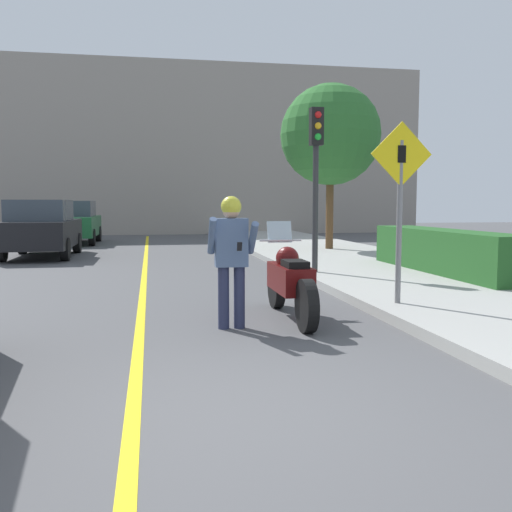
{
  "coord_description": "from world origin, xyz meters",
  "views": [
    {
      "loc": [
        -0.45,
        -4.0,
        1.57
      ],
      "look_at": [
        0.97,
        3.67,
        0.85
      ],
      "focal_mm": 40.0,
      "sensor_mm": 36.0,
      "label": 1
    }
  ],
  "objects": [
    {
      "name": "person_biker",
      "position": [
        0.54,
        3.01,
        1.01
      ],
      "size": [
        0.59,
        0.46,
        1.66
      ],
      "color": "#282D4C",
      "rests_on": "ground"
    },
    {
      "name": "traffic_light",
      "position": [
        2.93,
        7.44,
        2.51
      ],
      "size": [
        0.26,
        0.3,
        3.38
      ],
      "color": "#2D2D30",
      "rests_on": "sidewalk_curb"
    },
    {
      "name": "parked_car_black",
      "position": [
        -3.6,
        13.59,
        0.86
      ],
      "size": [
        1.88,
        4.2,
        1.68
      ],
      "color": "black",
      "rests_on": "ground"
    },
    {
      "name": "hedge_row",
      "position": [
        5.6,
        6.97,
        0.59
      ],
      "size": [
        0.9,
        5.1,
        0.88
      ],
      "color": "#235623",
      "rests_on": "sidewalk_curb"
    },
    {
      "name": "ground_plane",
      "position": [
        0.0,
        0.0,
        0.0
      ],
      "size": [
        80.0,
        80.0,
        0.0
      ],
      "primitive_type": "plane",
      "color": "#4C4C4F"
    },
    {
      "name": "sidewalk_curb",
      "position": [
        4.8,
        4.0,
        0.07
      ],
      "size": [
        4.4,
        44.0,
        0.15
      ],
      "color": "#9E9E99",
      "rests_on": "ground"
    },
    {
      "name": "street_tree",
      "position": [
        5.14,
        13.37,
        3.71
      ],
      "size": [
        3.15,
        3.15,
        5.15
      ],
      "color": "brown",
      "rests_on": "sidewalk_curb"
    },
    {
      "name": "parked_car_green",
      "position": [
        -3.43,
        19.26,
        0.86
      ],
      "size": [
        1.88,
        4.2,
        1.68
      ],
      "color": "black",
      "rests_on": "ground"
    },
    {
      "name": "building_backdrop",
      "position": [
        0.0,
        26.0,
        4.39
      ],
      "size": [
        28.0,
        1.2,
        8.78
      ],
      "color": "gray",
      "rests_on": "ground"
    },
    {
      "name": "motorcycle",
      "position": [
        1.41,
        3.48,
        0.52
      ],
      "size": [
        0.62,
        2.36,
        1.31
      ],
      "color": "black",
      "rests_on": "ground"
    },
    {
      "name": "crossing_sign",
      "position": [
        3.04,
        3.6,
        1.69
      ],
      "size": [
        0.91,
        0.08,
        2.57
      ],
      "color": "slate",
      "rests_on": "sidewalk_curb"
    },
    {
      "name": "road_center_line",
      "position": [
        -0.6,
        6.0,
        0.0
      ],
      "size": [
        0.12,
        36.0,
        0.01
      ],
      "color": "yellow",
      "rests_on": "ground"
    }
  ]
}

